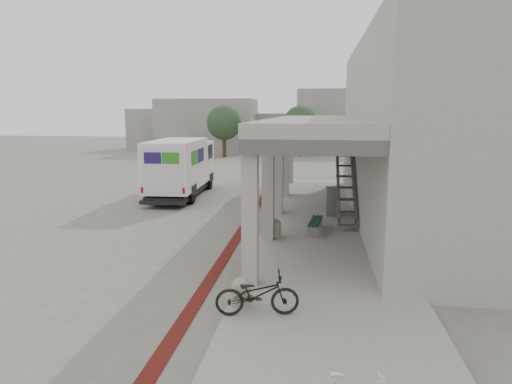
# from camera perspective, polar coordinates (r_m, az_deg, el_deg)

# --- Properties ---
(ground) EXTENTS (120.00, 120.00, 0.00)m
(ground) POSITION_cam_1_polar(r_m,az_deg,el_deg) (15.13, -6.70, -6.47)
(ground) COLOR #676358
(ground) RESTS_ON ground
(bike_lane_stripe) EXTENTS (0.35, 40.00, 0.01)m
(bike_lane_stripe) POSITION_cam_1_polar(r_m,az_deg,el_deg) (16.82, -1.70, -4.69)
(bike_lane_stripe) COLOR #501410
(bike_lane_stripe) RESTS_ON ground
(sidewalk) EXTENTS (4.40, 28.00, 0.12)m
(sidewalk) POSITION_cam_1_polar(r_m,az_deg,el_deg) (14.67, 8.73, -6.81)
(sidewalk) COLOR gray
(sidewalk) RESTS_ON ground
(transit_building) EXTENTS (7.60, 17.00, 7.00)m
(transit_building) POSITION_cam_1_polar(r_m,az_deg,el_deg) (18.83, 17.48, 6.92)
(transit_building) COLOR gray
(transit_building) RESTS_ON ground
(distant_backdrop) EXTENTS (28.00, 10.00, 6.50)m
(distant_backdrop) POSITION_cam_1_polar(r_m,az_deg,el_deg) (50.37, 0.24, 8.31)
(distant_backdrop) COLOR gray
(distant_backdrop) RESTS_ON ground
(tree_left) EXTENTS (3.20, 3.20, 4.80)m
(tree_left) POSITION_cam_1_polar(r_m,az_deg,el_deg) (42.94, -4.02, 8.61)
(tree_left) COLOR #38281C
(tree_left) RESTS_ON ground
(tree_mid) EXTENTS (3.20, 3.20, 4.80)m
(tree_mid) POSITION_cam_1_polar(r_m,az_deg,el_deg) (44.08, 5.57, 8.62)
(tree_mid) COLOR #38281C
(tree_mid) RESTS_ON ground
(tree_right) EXTENTS (3.20, 3.20, 4.80)m
(tree_right) POSITION_cam_1_polar(r_m,az_deg,el_deg) (43.52, 16.21, 8.25)
(tree_right) COLOR #38281C
(tree_right) RESTS_ON ground
(fedex_truck) EXTENTS (2.35, 6.88, 2.91)m
(fedex_truck) POSITION_cam_1_polar(r_m,az_deg,el_deg) (23.35, -9.34, 3.22)
(fedex_truck) COLOR black
(fedex_truck) RESTS_ON ground
(bench) EXTENTS (0.53, 1.70, 0.39)m
(bench) POSITION_cam_1_polar(r_m,az_deg,el_deg) (16.17, 7.45, -3.92)
(bench) COLOR slate
(bench) RESTS_ON sidewalk
(bollard_near) EXTENTS (0.44, 0.44, 0.65)m
(bollard_near) POSITION_cam_1_polar(r_m,az_deg,el_deg) (10.08, -1.87, -12.37)
(bollard_near) COLOR gray
(bollard_near) RESTS_ON sidewalk
(bollard_far) EXTENTS (0.42, 0.42, 0.63)m
(bollard_far) POSITION_cam_1_polar(r_m,az_deg,el_deg) (15.37, 2.38, -4.45)
(bollard_far) COLOR gray
(bollard_far) RESTS_ON sidewalk
(utility_cabinet) EXTENTS (0.55, 0.71, 1.12)m
(utility_cabinet) POSITION_cam_1_polar(r_m,az_deg,el_deg) (18.74, 9.48, -1.15)
(utility_cabinet) COLOR slate
(utility_cabinet) RESTS_ON sidewalk
(bicycle_black) EXTENTS (1.82, 0.91, 0.91)m
(bicycle_black) POSITION_cam_1_polar(r_m,az_deg,el_deg) (9.63, 0.15, -12.64)
(bicycle_black) COLOR black
(bicycle_black) RESTS_ON sidewalk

